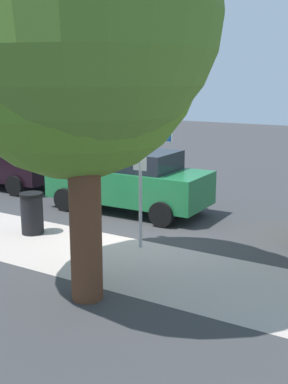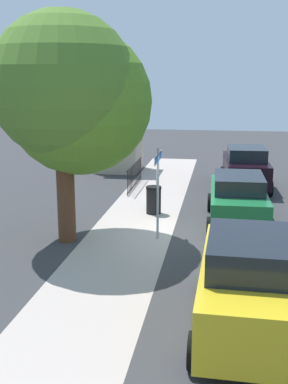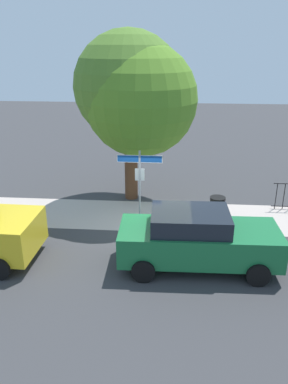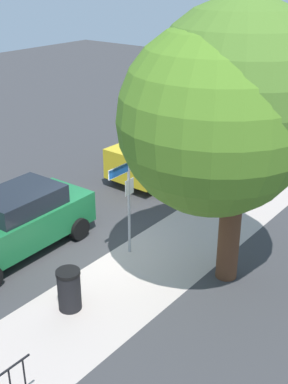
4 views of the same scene
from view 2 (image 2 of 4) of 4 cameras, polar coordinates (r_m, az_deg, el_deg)
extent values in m
plane|color=#38383A|center=(15.10, 3.34, -4.94)|extent=(60.00, 60.00, 0.00)
cube|color=#B4A59D|center=(17.16, -0.30, -2.65)|extent=(24.00, 2.60, 0.00)
cylinder|color=#9EA0A5|center=(14.31, 1.63, -0.26)|extent=(0.07, 0.07, 2.74)
cube|color=#144799|center=(14.09, 1.66, 4.05)|extent=(1.47, 0.02, 0.22)
cube|color=white|center=(14.09, 1.66, 4.05)|extent=(1.50, 0.02, 0.25)
cube|color=silver|center=(14.19, 1.56, 1.86)|extent=(0.32, 0.02, 0.42)
cylinder|color=#563420|center=(14.33, -9.13, -0.45)|extent=(0.52, 0.52, 2.72)
sphere|color=#4E7728|center=(13.85, -9.41, 12.19)|extent=(4.10, 4.10, 4.10)
sphere|color=#487727|center=(14.36, -7.47, 9.98)|extent=(3.54, 3.54, 3.54)
sphere|color=#528224|center=(14.24, -7.61, 10.48)|extent=(4.20, 4.20, 4.20)
cube|color=gold|center=(9.62, 12.57, -10.88)|extent=(4.51, 2.01, 1.05)
cube|color=black|center=(9.07, 12.89, -6.87)|extent=(2.18, 1.73, 0.58)
cylinder|color=black|center=(11.22, 7.20, -9.95)|extent=(0.64, 0.23, 0.64)
cylinder|color=black|center=(8.52, 5.96, -18.02)|extent=(0.64, 0.23, 0.64)
cube|color=#1A6837|center=(16.18, 10.90, -1.12)|extent=(4.50, 1.83, 0.88)
cube|color=black|center=(15.76, 11.06, 1.07)|extent=(2.18, 1.57, 0.50)
cylinder|color=black|center=(17.73, 7.81, -1.18)|extent=(0.64, 0.23, 0.64)
cylinder|color=black|center=(17.82, 13.39, -1.35)|extent=(0.64, 0.23, 0.64)
cylinder|color=black|center=(14.81, 7.75, -4.12)|extent=(0.64, 0.23, 0.64)
cylinder|color=black|center=(14.92, 14.44, -4.30)|extent=(0.64, 0.23, 0.64)
cube|color=black|center=(21.59, 11.77, 2.59)|extent=(4.49, 1.93, 0.96)
cube|color=black|center=(21.20, 11.93, 4.45)|extent=(2.18, 1.63, 0.54)
cylinder|color=black|center=(23.09, 9.25, 2.18)|extent=(0.65, 0.25, 0.64)
cylinder|color=black|center=(23.24, 13.56, 2.05)|extent=(0.65, 0.25, 0.64)
cylinder|color=black|center=(20.15, 9.59, 0.53)|extent=(0.65, 0.25, 0.64)
cylinder|color=black|center=(20.32, 14.51, 0.39)|extent=(0.65, 0.25, 0.64)
cylinder|color=black|center=(21.13, -1.11, 3.33)|extent=(3.49, 0.04, 0.04)
cylinder|color=black|center=(21.31, -1.10, 0.87)|extent=(3.49, 0.04, 0.04)
cylinder|color=black|center=(19.69, -1.93, 1.02)|extent=(0.03, 0.03, 1.05)
cylinder|color=black|center=(19.97, -1.77, 1.19)|extent=(0.03, 0.03, 1.05)
cylinder|color=black|center=(20.24, -1.61, 1.37)|extent=(0.03, 0.03, 1.05)
cylinder|color=black|center=(20.52, -1.46, 1.53)|extent=(0.03, 0.03, 1.05)
cylinder|color=black|center=(20.80, -1.32, 1.70)|extent=(0.03, 0.03, 1.05)
cylinder|color=black|center=(21.09, -1.17, 1.86)|extent=(0.03, 0.03, 1.05)
cylinder|color=black|center=(21.37, -1.03, 2.01)|extent=(0.03, 0.03, 1.05)
cylinder|color=black|center=(21.65, -0.90, 2.16)|extent=(0.03, 0.03, 1.05)
cylinder|color=black|center=(21.93, -0.77, 2.31)|extent=(0.03, 0.03, 1.05)
cylinder|color=black|center=(22.21, -0.64, 2.45)|extent=(0.03, 0.03, 1.05)
cylinder|color=black|center=(22.49, -0.51, 2.59)|extent=(0.03, 0.03, 1.05)
cylinder|color=black|center=(22.77, -0.39, 2.73)|extent=(0.03, 0.03, 1.05)
cube|color=tan|center=(25.01, -2.98, 5.50)|extent=(2.32, 2.16, 2.62)
cube|color=#4C2319|center=(24.85, -3.02, 8.73)|extent=(2.68, 2.52, 0.20)
cylinder|color=black|center=(17.19, 1.14, -1.08)|extent=(0.52, 0.52, 0.90)
cylinder|color=black|center=(17.07, 1.14, 0.52)|extent=(0.55, 0.55, 0.08)
camera|label=1|loc=(13.44, -41.75, 4.96)|focal=45.78mm
camera|label=3|loc=(18.01, 44.73, 13.64)|focal=35.40mm
camera|label=4|loc=(24.57, -13.76, 18.41)|focal=46.67mm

